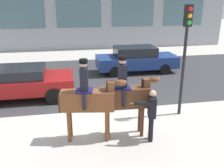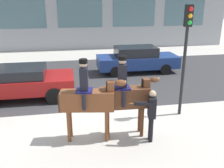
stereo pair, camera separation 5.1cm
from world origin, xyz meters
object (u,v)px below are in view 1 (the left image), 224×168
mounted_horse_lead (89,99)px  traffic_light (186,44)px  mounted_horse_companion (125,96)px  street_car_near_lane (22,82)px  street_car_far_lane (136,59)px  pedestrian_bystander (151,112)px

mounted_horse_lead → traffic_light: 3.91m
mounted_horse_companion → street_car_near_lane: mounted_horse_companion is taller
street_car_far_lane → mounted_horse_companion: bearing=-108.3°
mounted_horse_lead → street_car_near_lane: size_ratio=0.59×
mounted_horse_lead → street_car_far_lane: bearing=72.8°
mounted_horse_companion → traffic_light: 2.94m
mounted_horse_companion → mounted_horse_lead: bearing=-176.6°
mounted_horse_lead → pedestrian_bystander: (1.81, -0.43, -0.38)m
pedestrian_bystander → traffic_light: 2.87m
street_car_near_lane → traffic_light: 6.88m
street_car_far_lane → traffic_light: bearing=-89.0°
street_car_near_lane → traffic_light: bearing=-23.9°
pedestrian_bystander → street_car_far_lane: (1.59, 7.34, -0.18)m
mounted_horse_lead → mounted_horse_companion: bearing=10.3°
traffic_light → street_car_far_lane: bearing=91.0°
traffic_light → pedestrian_bystander: bearing=-137.0°
mounted_horse_companion → street_car_near_lane: 5.31m
pedestrian_bystander → traffic_light: bearing=-124.0°
mounted_horse_companion → pedestrian_bystander: 0.91m
pedestrian_bystander → street_car_far_lane: pedestrian_bystander is taller
mounted_horse_companion → street_car_far_lane: 7.28m
pedestrian_bystander → street_car_near_lane: 6.09m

